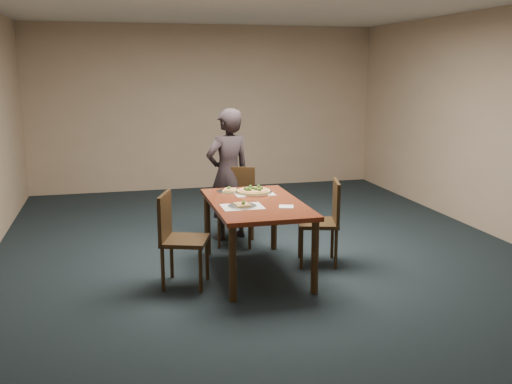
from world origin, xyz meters
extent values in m
plane|color=black|center=(0.00, 0.00, 0.00)|extent=(8.00, 8.00, 0.00)
plane|color=tan|center=(0.00, 4.00, 1.40)|extent=(6.00, 0.00, 6.00)
plane|color=tan|center=(3.00, 0.00, 1.40)|extent=(0.00, 8.00, 8.00)
cube|color=#5E2212|center=(-0.23, -0.41, 0.73)|extent=(0.90, 1.50, 0.04)
cylinder|color=black|center=(-0.62, -1.10, 0.35)|extent=(0.07, 0.07, 0.70)
cylinder|color=black|center=(-0.62, 0.28, 0.35)|extent=(0.07, 0.07, 0.70)
cylinder|color=black|center=(0.16, -1.10, 0.35)|extent=(0.07, 0.07, 0.70)
cylinder|color=black|center=(0.16, 0.28, 0.35)|extent=(0.07, 0.07, 0.70)
cube|color=black|center=(-0.23, 0.58, 0.45)|extent=(0.53, 0.53, 0.04)
cylinder|color=black|center=(-0.46, 0.47, 0.21)|extent=(0.04, 0.04, 0.43)
cylinder|color=black|center=(-0.34, 0.81, 0.21)|extent=(0.04, 0.04, 0.43)
cylinder|color=black|center=(-0.12, 0.35, 0.21)|extent=(0.04, 0.04, 0.43)
cylinder|color=black|center=(0.00, 0.69, 0.21)|extent=(0.04, 0.04, 0.43)
cube|color=black|center=(-0.17, 0.76, 0.69)|extent=(0.41, 0.17, 0.44)
cube|color=black|center=(-0.98, -0.60, 0.45)|extent=(0.53, 0.53, 0.04)
cylinder|color=black|center=(-0.87, -0.82, 0.21)|extent=(0.04, 0.04, 0.43)
cylinder|color=black|center=(-1.21, -0.71, 0.21)|extent=(0.04, 0.04, 0.43)
cylinder|color=black|center=(-0.76, -0.48, 0.21)|extent=(0.04, 0.04, 0.43)
cylinder|color=black|center=(-1.10, -0.37, 0.21)|extent=(0.04, 0.04, 0.43)
cube|color=black|center=(-1.16, -0.53, 0.69)|extent=(0.17, 0.41, 0.44)
cube|color=black|center=(0.48, -0.31, 0.45)|extent=(0.52, 0.52, 0.04)
cylinder|color=black|center=(0.35, -0.09, 0.21)|extent=(0.04, 0.04, 0.43)
cylinder|color=black|center=(0.70, -0.18, 0.21)|extent=(0.04, 0.04, 0.43)
cylinder|color=black|center=(0.25, -0.43, 0.21)|extent=(0.04, 0.04, 0.43)
cylinder|color=black|center=(0.60, -0.53, 0.21)|extent=(0.04, 0.04, 0.43)
cube|color=black|center=(0.66, -0.36, 0.69)|extent=(0.15, 0.41, 0.44)
imported|color=black|center=(-0.26, 0.85, 0.80)|extent=(0.68, 0.55, 1.61)
cube|color=white|center=(-0.16, -0.02, 0.75)|extent=(0.42, 0.32, 0.00)
cube|color=white|center=(-0.42, -0.58, 0.75)|extent=(0.40, 0.30, 0.00)
cylinder|color=silver|center=(-0.16, -0.02, 0.76)|extent=(0.39, 0.39, 0.01)
cylinder|color=#D7AE52|center=(-0.16, -0.02, 0.77)|extent=(0.36, 0.36, 0.02)
cylinder|color=#F5D37F|center=(-0.16, -0.02, 0.79)|extent=(0.32, 0.32, 0.01)
sphere|color=#244816|center=(-0.21, -0.05, 0.80)|extent=(0.03, 0.03, 0.03)
sphere|color=#244816|center=(-0.21, -0.01, 0.80)|extent=(0.04, 0.04, 0.04)
sphere|color=#244816|center=(-0.07, -0.01, 0.80)|extent=(0.03, 0.03, 0.03)
sphere|color=#244816|center=(-0.15, -0.05, 0.80)|extent=(0.04, 0.04, 0.04)
sphere|color=#244816|center=(-0.12, -0.10, 0.80)|extent=(0.04, 0.04, 0.04)
sphere|color=#244816|center=(-0.25, -0.01, 0.80)|extent=(0.04, 0.04, 0.04)
sphere|color=#244816|center=(-0.25, -0.06, 0.80)|extent=(0.03, 0.03, 0.03)
sphere|color=#244816|center=(-0.08, 0.08, 0.80)|extent=(0.04, 0.04, 0.04)
sphere|color=#244816|center=(-0.10, -0.08, 0.80)|extent=(0.04, 0.04, 0.04)
sphere|color=#244816|center=(-0.21, -0.07, 0.80)|extent=(0.04, 0.04, 0.04)
sphere|color=#244816|center=(-0.17, 0.10, 0.80)|extent=(0.03, 0.03, 0.03)
sphere|color=#244816|center=(-0.16, 0.00, 0.80)|extent=(0.03, 0.03, 0.03)
cylinder|color=silver|center=(-0.42, -0.58, 0.76)|extent=(0.28, 0.28, 0.01)
cube|color=#D7AE52|center=(-0.42, -0.58, 0.77)|extent=(0.14, 0.18, 0.02)
cube|color=#F5D37F|center=(-0.42, -0.58, 0.78)|extent=(0.11, 0.15, 0.01)
sphere|color=#244816|center=(-0.40, -0.58, 0.79)|extent=(0.03, 0.03, 0.03)
sphere|color=#244816|center=(-0.42, -0.63, 0.79)|extent=(0.03, 0.03, 0.03)
cylinder|color=silver|center=(-0.40, 0.12, 0.76)|extent=(0.28, 0.28, 0.01)
cube|color=#D7AE52|center=(-0.40, 0.12, 0.77)|extent=(0.19, 0.21, 0.02)
cube|color=#F5D37F|center=(-0.40, 0.12, 0.78)|extent=(0.15, 0.17, 0.01)
sphere|color=#244816|center=(-0.39, 0.15, 0.79)|extent=(0.03, 0.03, 0.03)
sphere|color=#244816|center=(-0.41, 0.12, 0.79)|extent=(0.03, 0.03, 0.03)
cube|color=white|center=(0.00, -0.70, 0.75)|extent=(0.17, 0.17, 0.01)
camera|label=1|loc=(-1.61, -5.85, 2.07)|focal=40.00mm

